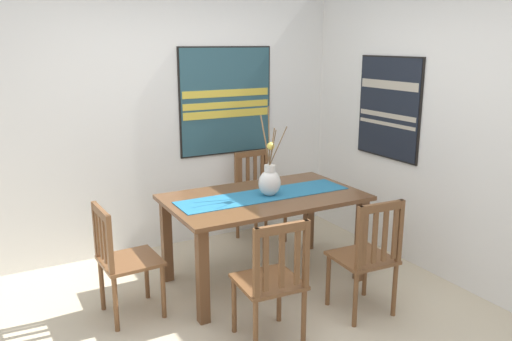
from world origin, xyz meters
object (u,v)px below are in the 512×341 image
at_px(dining_table, 264,209).
at_px(painting_on_back_wall, 226,101).
at_px(chair_2, 272,280).
at_px(painting_on_side_wall, 389,108).
at_px(chair_1, 258,195).
at_px(chair_3, 123,259).
at_px(chair_0, 367,255).
at_px(centerpiece_vase, 270,180).

relative_size(dining_table, painting_on_back_wall, 1.49).
xyz_separation_m(chair_2, painting_on_side_wall, (1.82, 0.93, 0.95)).
relative_size(chair_1, chair_2, 1.01).
relative_size(dining_table, chair_1, 1.77).
xyz_separation_m(chair_2, chair_3, (-0.79, 0.85, -0.00)).
bearing_deg(dining_table, painting_on_back_wall, 79.97).
relative_size(chair_0, painting_on_back_wall, 0.84).
height_order(chair_0, chair_2, chair_0).
bearing_deg(painting_on_side_wall, chair_1, 139.41).
distance_m(dining_table, chair_0, 0.97).
height_order(centerpiece_vase, painting_on_side_wall, painting_on_side_wall).
height_order(centerpiece_vase, chair_1, centerpiece_vase).
height_order(chair_2, painting_on_back_wall, painting_on_back_wall).
bearing_deg(painting_on_side_wall, chair_3, -178.15).
height_order(chair_3, painting_on_side_wall, painting_on_side_wall).
distance_m(chair_1, painting_on_side_wall, 1.58).
relative_size(centerpiece_vase, chair_0, 0.82).
height_order(dining_table, centerpiece_vase, centerpiece_vase).
distance_m(centerpiece_vase, chair_3, 1.33).
height_order(centerpiece_vase, chair_0, centerpiece_vase).
distance_m(centerpiece_vase, painting_on_back_wall, 1.32).
bearing_deg(painting_on_side_wall, chair_2, -152.91).
bearing_deg(chair_2, chair_1, 63.94).
relative_size(centerpiece_vase, chair_2, 0.83).
bearing_deg(chair_2, dining_table, 63.74).
bearing_deg(chair_3, painting_on_back_wall, 39.90).
bearing_deg(painting_on_side_wall, chair_0, -137.02).
bearing_deg(chair_2, painting_on_side_wall, 27.09).
height_order(chair_0, chair_3, chair_0).
xyz_separation_m(chair_1, chair_3, (-1.65, -0.91, -0.01)).
xyz_separation_m(chair_0, chair_2, (-0.83, -0.00, -0.01)).
xyz_separation_m(dining_table, chair_3, (-1.22, -0.03, -0.19)).
distance_m(dining_table, chair_3, 1.24).
relative_size(chair_0, painting_on_side_wall, 0.96).
xyz_separation_m(centerpiece_vase, painting_on_side_wall, (1.36, 0.09, 0.52)).
height_order(chair_2, chair_3, chair_2).
bearing_deg(painting_on_side_wall, painting_on_back_wall, 136.93).
height_order(chair_1, painting_on_side_wall, painting_on_side_wall).
distance_m(dining_table, painting_on_back_wall, 1.42).
bearing_deg(centerpiece_vase, dining_table, 141.67).
bearing_deg(dining_table, centerpiece_vase, -38.33).
xyz_separation_m(dining_table, chair_0, (0.39, -0.87, -0.18)).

